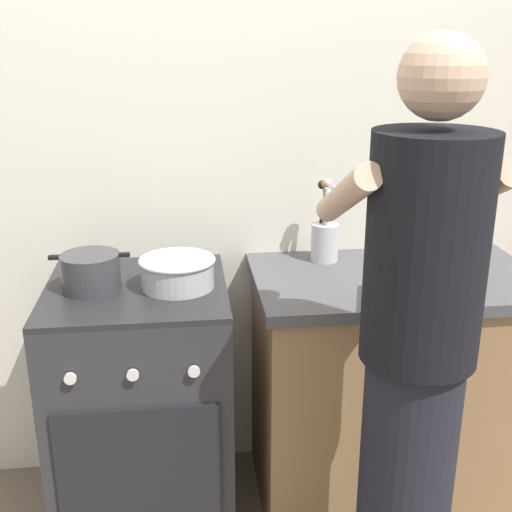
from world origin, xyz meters
TOP-DOWN VIEW (x-y plane):
  - back_wall at (0.20, 0.50)m, footprint 3.20×0.10m
  - countertop at (0.55, 0.15)m, footprint 1.00×0.60m
  - stove_range at (-0.35, 0.15)m, footprint 0.60×0.62m
  - pot at (-0.49, 0.14)m, footprint 0.26×0.19m
  - mixing_bowl at (-0.21, 0.13)m, footprint 0.25×0.25m
  - utensil_crock at (0.33, 0.33)m, footprint 0.10×0.10m
  - spice_bottle at (0.55, 0.11)m, footprint 0.04×0.04m
  - oil_bottle at (0.77, 0.12)m, footprint 0.06×0.06m
  - person at (0.40, -0.44)m, footprint 0.41×0.50m

SIDE VIEW (x-z plane):
  - stove_range at x=-0.35m, z-range 0.00..0.90m
  - countertop at x=0.55m, z-range 0.00..0.90m
  - person at x=0.40m, z-range 0.01..1.71m
  - spice_bottle at x=0.55m, z-range 0.90..0.99m
  - mixing_bowl at x=-0.21m, z-range 0.90..1.00m
  - pot at x=-0.49m, z-range 0.90..1.02m
  - utensil_crock at x=0.33m, z-range 0.84..1.15m
  - oil_bottle at x=0.77m, z-range 0.88..1.15m
  - back_wall at x=0.20m, z-range 0.00..2.50m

